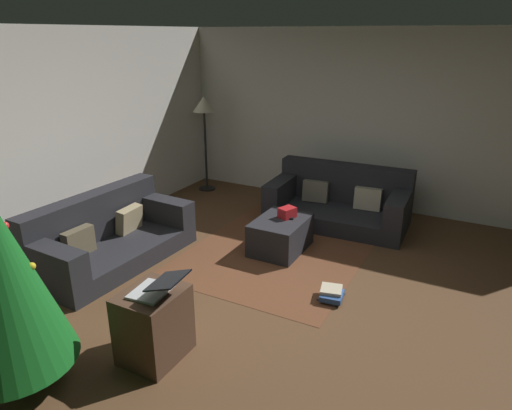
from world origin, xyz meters
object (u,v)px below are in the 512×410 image
object	(u,v)px
laptop	(157,287)
book_stack	(332,294)
ottoman	(281,235)
tv_remote	(287,218)
corner_lamp	(204,111)
gift_box	(287,213)
couch_left	(107,237)
side_table	(154,325)
couch_right	(340,202)

from	to	relation	value
laptop	book_stack	size ratio (longest dim) A/B	1.47
ottoman	tv_remote	bearing A→B (deg)	-43.54
ottoman	tv_remote	size ratio (longest dim) A/B	4.84
laptop	book_stack	distance (m)	1.87
laptop	corner_lamp	xyz separation A→B (m)	(3.82, 2.10, 0.67)
ottoman	corner_lamp	size ratio (longest dim) A/B	0.50
gift_box	tv_remote	world-z (taller)	gift_box
couch_left	laptop	bearing A→B (deg)	59.37
side_table	laptop	size ratio (longest dim) A/B	1.32
laptop	book_stack	bearing A→B (deg)	-32.07
side_table	laptop	distance (m)	0.37
side_table	laptop	xyz separation A→B (m)	(0.01, -0.06, 0.36)
couch_left	ottoman	xyz separation A→B (m)	(1.18, -1.67, -0.09)
couch_left	ottoman	bearing A→B (deg)	127.89
couch_right	ottoman	world-z (taller)	couch_right
ottoman	gift_box	bearing A→B (deg)	-21.22
ottoman	corner_lamp	world-z (taller)	corner_lamp
corner_lamp	gift_box	bearing A→B (deg)	-124.06
ottoman	laptop	size ratio (longest dim) A/B	1.71
ottoman	corner_lamp	distance (m)	2.85
couch_right	gift_box	bearing A→B (deg)	72.89
ottoman	laptop	xyz separation A→B (m)	(-2.27, 0.01, 0.46)
couch_left	couch_right	distance (m)	3.13
side_table	couch_right	bearing A→B (deg)	-6.59
tv_remote	book_stack	world-z (taller)	tv_remote
couch_right	corner_lamp	distance (m)	2.68
tv_remote	corner_lamp	bearing A→B (deg)	40.05
gift_box	tv_remote	size ratio (longest dim) A/B	1.22
ottoman	side_table	size ratio (longest dim) A/B	1.29
laptop	corner_lamp	size ratio (longest dim) A/B	0.29
gift_box	book_stack	world-z (taller)	gift_box
tv_remote	laptop	distance (m)	2.34
couch_left	laptop	world-z (taller)	laptop
couch_right	book_stack	size ratio (longest dim) A/B	6.23
couch_left	tv_remote	world-z (taller)	couch_left
gift_box	side_table	world-z (taller)	side_table
gift_box	ottoman	bearing A→B (deg)	158.78
couch_right	tv_remote	xyz separation A→B (m)	(-1.17, 0.28, 0.13)
side_table	book_stack	world-z (taller)	side_table
couch_left	book_stack	world-z (taller)	couch_left
tv_remote	corner_lamp	size ratio (longest dim) A/B	0.10
couch_right	ottoman	size ratio (longest dim) A/B	2.47
tv_remote	laptop	size ratio (longest dim) A/B	0.35
corner_lamp	couch_right	bearing A→B (deg)	-97.48
couch_right	gift_box	size ratio (longest dim) A/B	9.84
ottoman	gift_box	xyz separation A→B (m)	(0.10, -0.04, 0.26)
couch_left	corner_lamp	xyz separation A→B (m)	(2.72, 0.44, 1.04)
couch_left	corner_lamp	distance (m)	2.95
couch_left	corner_lamp	world-z (taller)	corner_lamp
couch_right	tv_remote	bearing A→B (deg)	74.15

